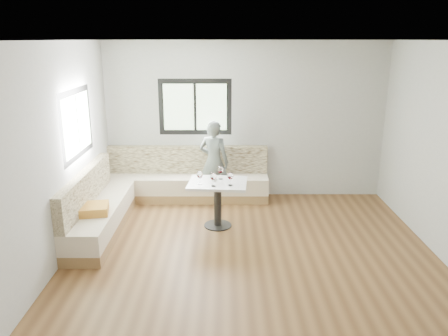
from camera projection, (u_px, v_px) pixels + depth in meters
The scene contains 9 objects.
room at pixel (248, 155), 5.52m from camera, with size 5.01×5.01×2.81m.
banquette at pixel (152, 193), 7.31m from camera, with size 2.90×2.80×0.95m.
table at pixel (218, 193), 6.69m from camera, with size 0.93×0.75×0.72m.
person at pixel (214, 162), 7.67m from camera, with size 0.54×0.35×1.48m, color #57605D.
olive_ramekin at pixel (214, 179), 6.71m from camera, with size 0.10×0.10×0.04m.
wine_glass_a at pixel (200, 175), 6.50m from camera, with size 0.09×0.09×0.21m.
wine_glass_b at pixel (213, 177), 6.40m from camera, with size 0.09×0.09×0.21m.
wine_glass_c at pixel (230, 176), 6.44m from camera, with size 0.09×0.09×0.21m.
wine_glass_d at pixel (221, 170), 6.74m from camera, with size 0.09×0.09×0.21m.
Camera 1 is at (-0.37, -5.26, 2.82)m, focal length 35.00 mm.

